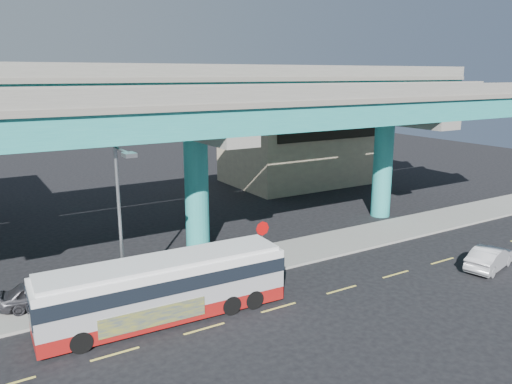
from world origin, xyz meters
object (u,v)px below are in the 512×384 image
parked_car (42,293)px  stop_sign (262,234)px  sedan (490,258)px  street_lamp (122,204)px  transit_bus (165,287)px

parked_car → stop_sign: (11.68, -1.34, 1.38)m
sedan → parked_car: size_ratio=1.09×
street_lamp → stop_sign: street_lamp is taller
street_lamp → stop_sign: size_ratio=2.82×
stop_sign → transit_bus: bearing=-136.0°
parked_car → stop_sign: size_ratio=1.44×
stop_sign → sedan: bearing=-7.6°
sedan → street_lamp: street_lamp is taller
transit_bus → sedan: (18.40, -4.00, -0.93)m
sedan → transit_bus: bearing=63.4°
street_lamp → stop_sign: 8.72m
transit_bus → sedan: transit_bus is taller
transit_bus → stop_sign: (6.94, 2.70, 0.58)m
sedan → stop_sign: size_ratio=1.56×
transit_bus → sedan: 18.85m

